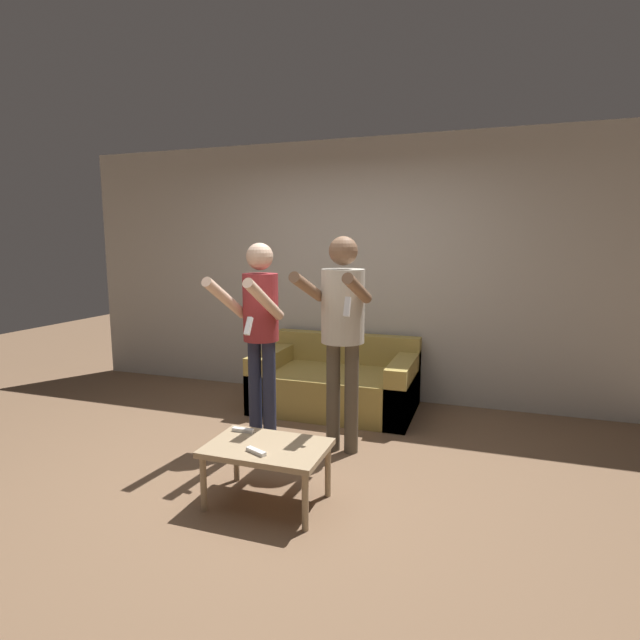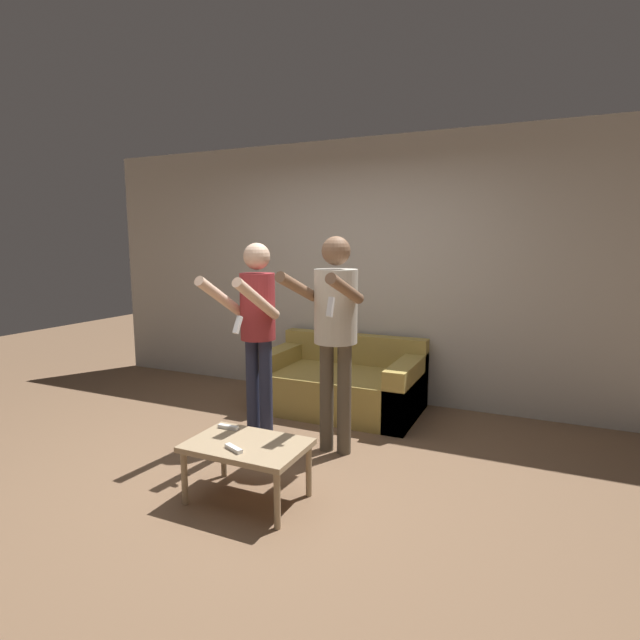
% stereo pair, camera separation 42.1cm
% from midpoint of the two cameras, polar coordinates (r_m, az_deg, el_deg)
% --- Properties ---
extents(ground_plane, '(14.00, 14.00, 0.00)m').
position_cam_midpoint_polar(ground_plane, '(3.75, -8.65, -17.28)').
color(ground_plane, brown).
extents(wall_back, '(6.40, 0.06, 2.70)m').
position_cam_midpoint_polar(wall_back, '(5.30, 1.45, 5.62)').
color(wall_back, '#B7B2A8').
rests_on(wall_back, ground_plane).
extents(couch, '(1.55, 0.94, 0.70)m').
position_cam_midpoint_polar(couch, '(5.01, -0.53, -7.37)').
color(couch, '#AD9347').
rests_on(couch, ground_plane).
extents(person_standing_left, '(0.41, 0.73, 1.64)m').
position_cam_midpoint_polar(person_standing_left, '(4.09, -9.87, -0.19)').
color(person_standing_left, '#282D47').
rests_on(person_standing_left, ground_plane).
extents(person_standing_right, '(0.45, 0.74, 1.69)m').
position_cam_midpoint_polar(person_standing_right, '(3.80, -0.62, 0.09)').
color(person_standing_right, brown).
rests_on(person_standing_right, ground_plane).
extents(coffee_table, '(0.75, 0.50, 0.39)m').
position_cam_midpoint_polar(coffee_table, '(3.28, -9.88, -14.72)').
color(coffee_table, tan).
rests_on(coffee_table, ground_plane).
extents(remote_near, '(0.15, 0.09, 0.02)m').
position_cam_midpoint_polar(remote_near, '(3.15, -11.26, -14.60)').
color(remote_near, white).
rests_on(remote_near, coffee_table).
extents(remote_far, '(0.15, 0.04, 0.02)m').
position_cam_midpoint_polar(remote_far, '(3.50, -12.31, -12.25)').
color(remote_far, white).
rests_on(remote_far, coffee_table).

